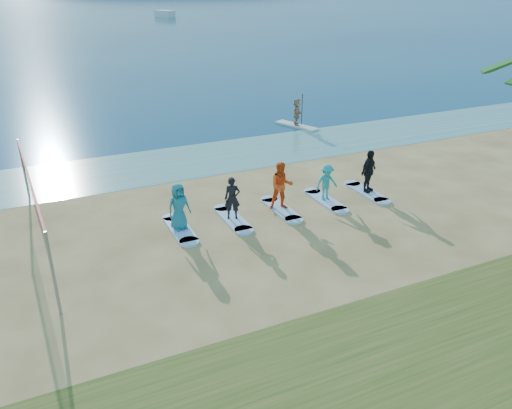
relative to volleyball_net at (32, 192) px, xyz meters
name	(u,v)px	position (x,y,z in m)	size (l,w,h in m)	color
ground	(309,251)	(8.06, -4.39, -1.90)	(600.00, 600.00, 0.00)	tan
shallow_water	(204,159)	(8.06, 6.11, -1.90)	(600.00, 600.00, 0.00)	teal
ocean	(36,12)	(8.06, 155.61, -1.90)	(600.00, 600.00, 0.00)	navy
volleyball_net	(32,192)	(0.00, 0.00, 0.00)	(0.49, 9.08, 2.50)	gray
paddleboard	(296,126)	(15.34, 9.50, -1.84)	(0.70, 3.00, 0.12)	silver
paddleboarder	(297,112)	(15.34, 9.50, -0.98)	(1.50, 0.48, 1.62)	tan
boat_offshore_b	(165,17)	(36.07, 114.15, -1.90)	(2.06, 6.72, 1.62)	silver
surfboard_0	(180,229)	(4.61, -1.09, -1.86)	(0.70, 2.20, 0.09)	#A4C9FF
student_0	(179,206)	(4.61, -1.09, -0.95)	(0.84, 0.55, 1.72)	teal
surfboard_1	(233,219)	(6.66, -1.09, -1.86)	(0.70, 2.20, 0.09)	#A4C9FF
student_1	(232,198)	(6.66, -1.09, -1.01)	(0.59, 0.38, 1.61)	black
surfboard_2	(281,209)	(8.72, -1.09, -1.86)	(0.70, 2.20, 0.09)	#A4C9FF
student_2	(282,186)	(8.72, -1.09, -0.87)	(0.92, 0.72, 1.90)	#E14A17
surfboard_3	(325,200)	(10.77, -1.09, -1.86)	(0.70, 2.20, 0.09)	#A4C9FF
student_3	(327,182)	(10.77, -1.09, -1.07)	(0.97, 0.56, 1.50)	teal
surfboard_4	(367,192)	(12.82, -1.09, -1.86)	(0.70, 2.20, 0.09)	#A4C9FF
student_4	(369,171)	(12.82, -1.09, -0.91)	(1.06, 0.44, 1.81)	black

